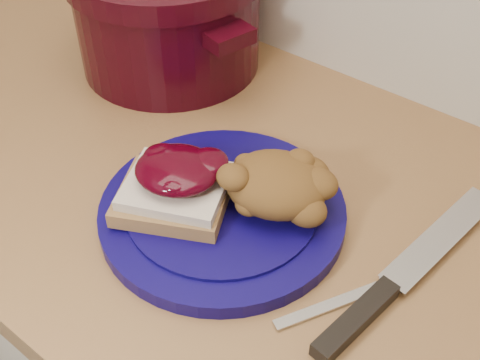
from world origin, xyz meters
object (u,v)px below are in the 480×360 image
Objects in this scene: butter_knife at (345,299)px; dutch_oven at (168,13)px; plate at (222,211)px; chef_knife at (381,295)px.

dutch_oven is (-0.45, 0.23, 0.08)m from butter_knife.
dutch_oven reaches higher than butter_knife.
plate is at bearing 113.21° from butter_knife.
plate is 0.36m from dutch_oven.
butter_knife is (0.17, -0.01, -0.01)m from plate.
plate is 0.20m from chef_knife.
dutch_oven is at bearing 91.38° from butter_knife.
butter_knife is (-0.03, -0.02, -0.01)m from chef_knife.
chef_knife is 0.89× the size of dutch_oven.
butter_knife is at bearing -4.89° from plate.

